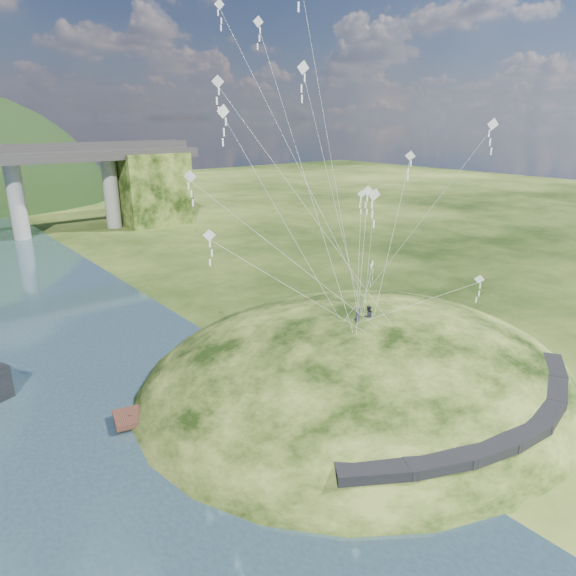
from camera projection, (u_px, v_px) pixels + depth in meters
ground at (298, 424)px, 33.55m from camera, size 320.00×320.00×0.00m
grass_hill at (360, 393)px, 40.25m from camera, size 36.00×32.00×13.00m
footpath at (501, 422)px, 30.10m from camera, size 22.29×5.84×0.83m
wooden_dock at (221, 397)px, 35.95m from camera, size 14.59×5.57×1.03m
kite_flyers at (365, 307)px, 37.63m from camera, size 2.16×0.82×1.70m
kite_swarm at (309, 150)px, 35.23m from camera, size 18.99×17.48×21.03m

